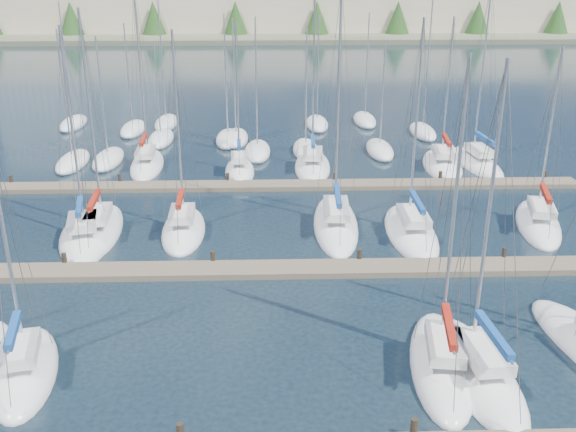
{
  "coord_description": "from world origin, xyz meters",
  "views": [
    {
      "loc": [
        -0.87,
        -14.79,
        15.29
      ],
      "look_at": [
        0.0,
        14.0,
        4.0
      ],
      "focal_mm": 40.0,
      "sensor_mm": 36.0,
      "label": 1
    }
  ],
  "objects_px": {
    "sailboat_c": "(25,370)",
    "sailboat_i": "(101,230)",
    "sailboat_e": "(477,371)",
    "sailboat_k": "(336,223)",
    "sailboat_m": "(538,223)",
    "sailboat_h": "(85,238)",
    "sailboat_n": "(147,164)",
    "sailboat_l": "(411,232)",
    "sailboat_r": "(476,162)",
    "sailboat_q": "(442,165)",
    "sailboat_p": "(312,166)",
    "sailboat_j": "(184,229)",
    "sailboat_d": "(441,363)",
    "sailboat_o": "(240,170)"
  },
  "relations": [
    {
      "from": "sailboat_c",
      "to": "sailboat_i",
      "type": "relative_size",
      "value": 0.82
    },
    {
      "from": "sailboat_e",
      "to": "sailboat_i",
      "type": "relative_size",
      "value": 0.94
    },
    {
      "from": "sailboat_k",
      "to": "sailboat_m",
      "type": "relative_size",
      "value": 1.3
    },
    {
      "from": "sailboat_h",
      "to": "sailboat_k",
      "type": "height_order",
      "value": "sailboat_k"
    },
    {
      "from": "sailboat_n",
      "to": "sailboat_l",
      "type": "bearing_deg",
      "value": -42.29
    },
    {
      "from": "sailboat_e",
      "to": "sailboat_h",
      "type": "bearing_deg",
      "value": 140.36
    },
    {
      "from": "sailboat_c",
      "to": "sailboat_i",
      "type": "bearing_deg",
      "value": 79.6
    },
    {
      "from": "sailboat_r",
      "to": "sailboat_h",
      "type": "bearing_deg",
      "value": -156.55
    },
    {
      "from": "sailboat_r",
      "to": "sailboat_n",
      "type": "bearing_deg",
      "value": 175.07
    },
    {
      "from": "sailboat_q",
      "to": "sailboat_e",
      "type": "bearing_deg",
      "value": -94.65
    },
    {
      "from": "sailboat_i",
      "to": "sailboat_p",
      "type": "bearing_deg",
      "value": 38.4
    },
    {
      "from": "sailboat_k",
      "to": "sailboat_q",
      "type": "relative_size",
      "value": 1.22
    },
    {
      "from": "sailboat_c",
      "to": "sailboat_i",
      "type": "distance_m",
      "value": 14.66
    },
    {
      "from": "sailboat_l",
      "to": "sailboat_j",
      "type": "height_order",
      "value": "sailboat_l"
    },
    {
      "from": "sailboat_k",
      "to": "sailboat_q",
      "type": "height_order",
      "value": "sailboat_k"
    },
    {
      "from": "sailboat_d",
      "to": "sailboat_o",
      "type": "bearing_deg",
      "value": 118.03
    },
    {
      "from": "sailboat_e",
      "to": "sailboat_p",
      "type": "xyz_separation_m",
      "value": [
        -4.73,
        28.2,
        -0.0
      ]
    },
    {
      "from": "sailboat_n",
      "to": "sailboat_d",
      "type": "bearing_deg",
      "value": -63.27
    },
    {
      "from": "sailboat_m",
      "to": "sailboat_q",
      "type": "bearing_deg",
      "value": 116.91
    },
    {
      "from": "sailboat_h",
      "to": "sailboat_o",
      "type": "relative_size",
      "value": 1.07
    },
    {
      "from": "sailboat_h",
      "to": "sailboat_l",
      "type": "xyz_separation_m",
      "value": [
        19.61,
        0.38,
        -0.0
      ]
    },
    {
      "from": "sailboat_i",
      "to": "sailboat_q",
      "type": "bearing_deg",
      "value": 23.47
    },
    {
      "from": "sailboat_c",
      "to": "sailboat_n",
      "type": "height_order",
      "value": "sailboat_n"
    },
    {
      "from": "sailboat_e",
      "to": "sailboat_n",
      "type": "distance_m",
      "value": 34.27
    },
    {
      "from": "sailboat_l",
      "to": "sailboat_i",
      "type": "xyz_separation_m",
      "value": [
        -18.93,
        0.85,
        0.02
      ]
    },
    {
      "from": "sailboat_r",
      "to": "sailboat_p",
      "type": "bearing_deg",
      "value": 178.13
    },
    {
      "from": "sailboat_n",
      "to": "sailboat_q",
      "type": "xyz_separation_m",
      "value": [
        24.03,
        -0.73,
        -0.03
      ]
    },
    {
      "from": "sailboat_p",
      "to": "sailboat_m",
      "type": "bearing_deg",
      "value": -40.3
    },
    {
      "from": "sailboat_c",
      "to": "sailboat_e",
      "type": "bearing_deg",
      "value": -14.17
    },
    {
      "from": "sailboat_c",
      "to": "sailboat_q",
      "type": "relative_size",
      "value": 0.92
    },
    {
      "from": "sailboat_n",
      "to": "sailboat_r",
      "type": "relative_size",
      "value": 1.01
    },
    {
      "from": "sailboat_n",
      "to": "sailboat_o",
      "type": "relative_size",
      "value": 1.25
    },
    {
      "from": "sailboat_h",
      "to": "sailboat_d",
      "type": "relative_size",
      "value": 0.99
    },
    {
      "from": "sailboat_n",
      "to": "sailboat_m",
      "type": "bearing_deg",
      "value": -30.7
    },
    {
      "from": "sailboat_l",
      "to": "sailboat_p",
      "type": "relative_size",
      "value": 0.93
    },
    {
      "from": "sailboat_o",
      "to": "sailboat_p",
      "type": "relative_size",
      "value": 0.85
    },
    {
      "from": "sailboat_r",
      "to": "sailboat_i",
      "type": "relative_size",
      "value": 1.08
    },
    {
      "from": "sailboat_e",
      "to": "sailboat_m",
      "type": "distance_m",
      "value": 17.79
    },
    {
      "from": "sailboat_c",
      "to": "sailboat_l",
      "type": "bearing_deg",
      "value": 24.51
    },
    {
      "from": "sailboat_j",
      "to": "sailboat_r",
      "type": "bearing_deg",
      "value": 28.77
    },
    {
      "from": "sailboat_r",
      "to": "sailboat_m",
      "type": "distance_m",
      "value": 13.25
    },
    {
      "from": "sailboat_d",
      "to": "sailboat_m",
      "type": "bearing_deg",
      "value": 65.14
    },
    {
      "from": "sailboat_d",
      "to": "sailboat_m",
      "type": "distance_m",
      "value": 17.96
    },
    {
      "from": "sailboat_l",
      "to": "sailboat_q",
      "type": "xyz_separation_m",
      "value": [
        5.5,
        13.95,
        -0.01
      ]
    },
    {
      "from": "sailboat_e",
      "to": "sailboat_l",
      "type": "height_order",
      "value": "sailboat_l"
    },
    {
      "from": "sailboat_q",
      "to": "sailboat_j",
      "type": "bearing_deg",
      "value": -138.64
    },
    {
      "from": "sailboat_o",
      "to": "sailboat_r",
      "type": "bearing_deg",
      "value": 2.0
    },
    {
      "from": "sailboat_l",
      "to": "sailboat_k",
      "type": "bearing_deg",
      "value": 162.95
    },
    {
      "from": "sailboat_n",
      "to": "sailboat_i",
      "type": "distance_m",
      "value": 13.83
    },
    {
      "from": "sailboat_e",
      "to": "sailboat_n",
      "type": "height_order",
      "value": "sailboat_n"
    }
  ]
}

